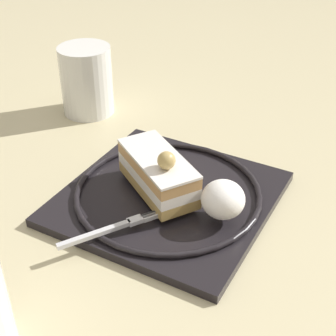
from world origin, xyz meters
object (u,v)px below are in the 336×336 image
(dessert_plate, at_px, (168,196))
(fork, at_px, (116,227))
(cake_slice, at_px, (157,173))
(whipped_cream_dollop, at_px, (223,199))
(drink_glass_far, at_px, (87,82))

(dessert_plate, relative_size, fork, 2.40)
(cake_slice, height_order, whipped_cream_dollop, cake_slice)
(drink_glass_far, bearing_deg, whipped_cream_dollop, -104.67)
(dessert_plate, distance_m, whipped_cream_dollop, 0.08)
(whipped_cream_dollop, distance_m, fork, 0.12)
(dessert_plate, distance_m, cake_slice, 0.03)
(cake_slice, distance_m, drink_glass_far, 0.25)
(whipped_cream_dollop, distance_m, drink_glass_far, 0.33)
(fork, bearing_deg, whipped_cream_dollop, -35.94)
(whipped_cream_dollop, relative_size, fork, 0.41)
(cake_slice, relative_size, fork, 1.08)
(fork, bearing_deg, drink_glass_far, 54.90)
(dessert_plate, xyz_separation_m, whipped_cream_dollop, (0.01, -0.07, 0.03))
(whipped_cream_dollop, relative_size, drink_glass_far, 0.46)
(cake_slice, height_order, drink_glass_far, drink_glass_far)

